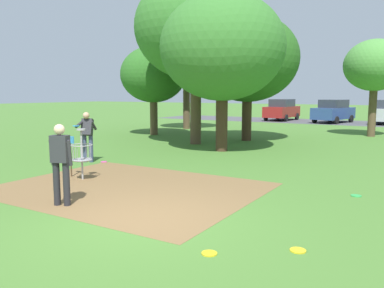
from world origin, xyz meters
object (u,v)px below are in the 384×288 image
at_px(tree_far_left, 196,28).
at_px(player_throwing, 87,133).
at_px(tree_near_left, 153,75).
at_px(player_foreground_watching, 61,160).
at_px(frisbee_far_left, 298,250).
at_px(tree_mid_center, 222,48).
at_px(parked_car_center_left, 333,111).
at_px(tree_mid_left, 248,59).
at_px(frisbee_by_tee, 104,162).
at_px(frisbee_mid_grass, 356,196).
at_px(disc_golf_basket, 81,152).
at_px(parked_car_leftmost, 282,110).
at_px(tree_mid_right, 375,66).
at_px(frisbee_near_basket, 209,253).
at_px(tree_far_center, 186,58).

bearing_deg(tree_far_left, player_throwing, -95.70).
bearing_deg(tree_near_left, player_foreground_watching, -60.92).
distance_m(player_throwing, tree_far_left, 7.50).
height_order(frisbee_far_left, tree_mid_center, tree_mid_center).
relative_size(player_throwing, parked_car_center_left, 0.38).
distance_m(tree_mid_left, tree_far_left, 3.13).
xyz_separation_m(frisbee_by_tee, frisbee_mid_grass, (8.13, -0.32, 0.00)).
distance_m(player_foreground_watching, tree_far_left, 11.40).
xyz_separation_m(disc_golf_basket, parked_car_leftmost, (-3.10, 25.95, 0.17)).
distance_m(disc_golf_basket, tree_mid_right, 17.01).
height_order(disc_golf_basket, frisbee_mid_grass, disc_golf_basket).
relative_size(disc_golf_basket, parked_car_leftmost, 0.32).
distance_m(tree_near_left, tree_mid_left, 5.62).
xyz_separation_m(frisbee_near_basket, tree_mid_center, (-4.61, 9.39, 4.12)).
xyz_separation_m(frisbee_mid_grass, tree_far_left, (-7.97, 6.19, 5.23)).
relative_size(player_throwing, tree_mid_center, 0.27).
relative_size(player_throwing, frisbee_near_basket, 7.32).
distance_m(tree_mid_right, tree_far_center, 11.20).
bearing_deg(frisbee_far_left, parked_car_leftmost, 109.09).
height_order(tree_far_left, parked_car_leftmost, tree_far_left).
bearing_deg(frisbee_by_tee, frisbee_mid_grass, -2.25).
xyz_separation_m(tree_mid_left, tree_far_center, (-6.03, 3.98, 0.61)).
bearing_deg(player_foreground_watching, tree_far_center, 113.89).
height_order(frisbee_near_basket, tree_mid_left, tree_mid_left).
relative_size(frisbee_mid_grass, tree_far_left, 0.03).
bearing_deg(tree_mid_right, parked_car_center_left, 112.72).
height_order(player_foreground_watching, tree_far_center, tree_far_center).
xyz_separation_m(frisbee_by_tee, parked_car_leftmost, (-1.70, 23.64, 0.91)).
relative_size(player_foreground_watching, frisbee_mid_grass, 7.29).
bearing_deg(disc_golf_basket, parked_car_leftmost, 96.80).
xyz_separation_m(player_foreground_watching, parked_car_center_left, (-0.26, 27.42, -0.05)).
height_order(disc_golf_basket, tree_mid_center, tree_mid_center).
height_order(player_foreground_watching, frisbee_mid_grass, player_foreground_watching).
bearing_deg(parked_car_center_left, parked_car_leftmost, 173.02).
distance_m(player_foreground_watching, tree_mid_right, 18.48).
bearing_deg(player_foreground_watching, player_throwing, 130.40).
bearing_deg(player_throwing, frisbee_far_left, -24.80).
xyz_separation_m(disc_golf_basket, frisbee_near_basket, (5.44, -2.62, -0.74)).
height_order(frisbee_mid_grass, tree_mid_center, tree_mid_center).
distance_m(tree_near_left, tree_mid_center, 7.22).
bearing_deg(tree_mid_center, player_foreground_watching, -85.10).
xyz_separation_m(disc_golf_basket, frisbee_by_tee, (-1.39, 2.31, -0.74)).
relative_size(frisbee_mid_grass, parked_car_leftmost, 0.05).
xyz_separation_m(disc_golf_basket, frisbee_far_left, (6.52, -1.84, -0.74)).
distance_m(tree_mid_center, parked_car_leftmost, 19.84).
bearing_deg(parked_car_leftmost, tree_mid_left, -77.68).
bearing_deg(tree_mid_center, tree_near_left, 149.25).
bearing_deg(tree_far_center, frisbee_far_left, -53.24).
bearing_deg(frisbee_near_basket, player_foreground_watching, 170.97).
distance_m(tree_mid_center, tree_far_center, 10.29).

